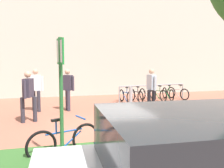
% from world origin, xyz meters
% --- Properties ---
extents(ground_plane, '(60.00, 60.00, 0.00)m').
position_xyz_m(ground_plane, '(0.00, 0.00, 0.00)').
color(ground_plane, '#9E5B47').
extents(building_facade, '(28.00, 1.20, 10.00)m').
position_xyz_m(building_facade, '(0.00, 7.92, 5.00)').
color(building_facade, beige).
rests_on(building_facade, ground).
extents(planter_strip, '(7.00, 1.10, 0.16)m').
position_xyz_m(planter_strip, '(0.39, -1.95, 0.08)').
color(planter_strip, '#336028').
rests_on(planter_strip, ground).
extents(parking_sign_post, '(0.12, 0.36, 2.53)m').
position_xyz_m(parking_sign_post, '(-1.32, -1.95, 1.65)').
color(parking_sign_post, '#2D7238').
rests_on(parking_sign_post, ground).
extents(bike_at_sign, '(1.60, 0.64, 0.86)m').
position_xyz_m(bike_at_sign, '(-1.26, -1.73, 0.35)').
color(bike_at_sign, black).
rests_on(bike_at_sign, ground).
extents(bike_rack_cluster, '(3.74, 1.88, 0.83)m').
position_xyz_m(bike_rack_cluster, '(3.65, 4.61, 0.35)').
color(bike_rack_cluster, '#99999E').
rests_on(bike_rack_cluster, ground).
extents(bollard_steel, '(0.16, 0.16, 0.90)m').
position_xyz_m(bollard_steel, '(2.02, 3.34, 0.45)').
color(bollard_steel, '#ADADB2').
rests_on(bollard_steel, ground).
extents(person_shirt_blue, '(0.45, 0.60, 1.72)m').
position_xyz_m(person_shirt_blue, '(2.65, 2.53, 0.98)').
color(person_shirt_blue, black).
rests_on(person_shirt_blue, ground).
extents(person_shirt_white, '(0.61, 0.45, 1.72)m').
position_xyz_m(person_shirt_white, '(-2.02, 3.44, 0.98)').
color(person_shirt_white, '#2D2D38').
rests_on(person_shirt_white, ground).
extents(person_suited_dark, '(0.53, 0.58, 1.72)m').
position_xyz_m(person_suited_dark, '(-2.19, 1.60, 0.98)').
color(person_suited_dark, '#2D2D38').
rests_on(person_suited_dark, ground).
extents(person_suited_navy, '(0.51, 0.43, 1.72)m').
position_xyz_m(person_suited_navy, '(-0.76, 3.22, 0.98)').
color(person_suited_navy, '#383342').
rests_on(person_suited_navy, ground).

